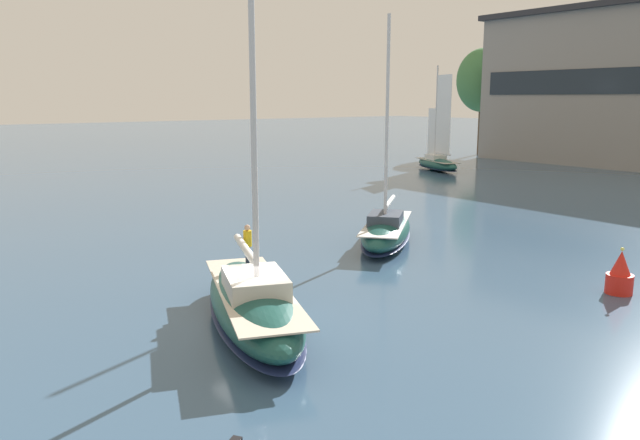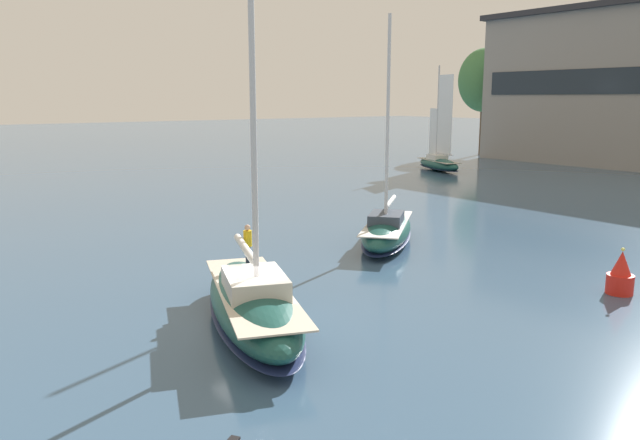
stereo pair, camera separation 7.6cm
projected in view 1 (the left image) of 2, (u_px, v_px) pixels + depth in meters
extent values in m
plane|color=#385675|center=(254.00, 327.00, 22.56)|extent=(400.00, 400.00, 0.00)
cube|color=gray|center=(627.00, 90.00, 78.13)|extent=(31.64, 17.34, 18.34)
cube|color=#1E2833|center=(589.00, 81.00, 72.81)|extent=(28.48, 0.10, 2.93)
cube|color=#2D2D33|center=(634.00, 11.00, 76.31)|extent=(32.84, 18.54, 0.70)
cylinder|color=brown|center=(480.00, 126.00, 91.33)|extent=(0.66, 0.66, 8.24)
ellipsoid|color=#477F47|center=(482.00, 80.00, 90.06)|extent=(7.41, 7.41, 9.06)
ellipsoid|color=#194C47|center=(253.00, 304.00, 22.39)|extent=(10.60, 6.33, 1.74)
ellipsoid|color=#19234C|center=(254.00, 316.00, 22.48)|extent=(10.71, 6.39, 0.21)
cube|color=beige|center=(253.00, 290.00, 22.29)|extent=(9.29, 5.46, 0.06)
cube|color=beige|center=(255.00, 284.00, 21.73)|extent=(3.40, 2.90, 0.72)
cylinder|color=silver|center=(253.00, 108.00, 20.28)|extent=(0.21, 0.21, 12.81)
cylinder|color=silver|center=(246.00, 252.00, 23.49)|extent=(4.37, 1.80, 0.17)
cylinder|color=white|center=(245.00, 249.00, 23.47)|extent=(3.98, 1.74, 0.28)
cylinder|color=#232838|center=(248.00, 257.00, 25.20)|extent=(0.26, 0.26, 0.85)
cylinder|color=gold|center=(248.00, 238.00, 25.06)|extent=(0.44, 0.44, 0.65)
sphere|color=tan|center=(247.00, 228.00, 24.97)|extent=(0.24, 0.24, 0.24)
ellipsoid|color=#194C47|center=(386.00, 231.00, 35.24)|extent=(7.69, 8.49, 1.53)
ellipsoid|color=#19234C|center=(386.00, 238.00, 35.32)|extent=(7.77, 8.57, 0.18)
cube|color=silver|center=(387.00, 223.00, 35.16)|extent=(6.69, 7.40, 0.06)
cube|color=#333D4C|center=(386.00, 219.00, 34.66)|extent=(2.96, 3.05, 0.63)
cylinder|color=silver|center=(387.00, 123.00, 33.39)|extent=(0.18, 0.18, 11.21)
cylinder|color=silver|center=(390.00, 203.00, 36.22)|extent=(2.71, 3.19, 0.15)
cylinder|color=white|center=(390.00, 201.00, 36.20)|extent=(2.52, 2.94, 0.24)
ellipsoid|color=#194C47|center=(437.00, 164.00, 71.36)|extent=(8.76, 5.25, 1.44)
ellipsoid|color=#19234C|center=(437.00, 168.00, 71.44)|extent=(8.84, 5.31, 0.17)
cube|color=#BCB7A8|center=(437.00, 161.00, 71.28)|extent=(7.67, 4.53, 0.06)
cube|color=silver|center=(436.00, 157.00, 71.62)|extent=(2.81, 2.40, 0.59)
cylinder|color=silver|center=(436.00, 113.00, 70.90)|extent=(0.17, 0.17, 10.59)
cylinder|color=silver|center=(442.00, 154.00, 69.95)|extent=(3.61, 1.50, 0.14)
cube|color=white|center=(443.00, 115.00, 69.27)|extent=(3.28, 1.29, 8.68)
cube|color=white|center=(432.00, 134.00, 72.33)|extent=(1.75, 0.69, 5.82)
cylinder|color=red|center=(619.00, 284.00, 26.34)|extent=(1.11, 1.11, 0.83)
cone|color=red|center=(621.00, 263.00, 26.16)|extent=(0.83, 0.83, 1.02)
sphere|color=#F2F266|center=(622.00, 249.00, 26.05)|extent=(0.16, 0.16, 0.16)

